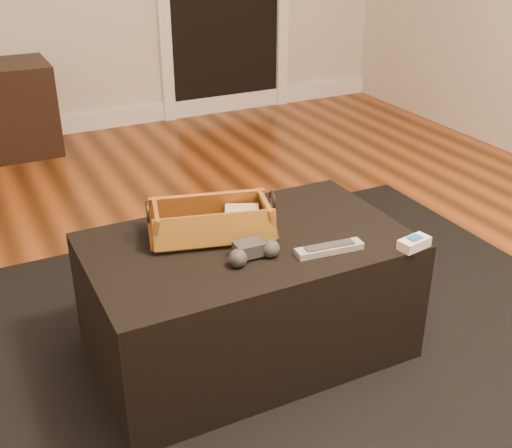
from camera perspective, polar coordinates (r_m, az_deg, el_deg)
name	(u,v)px	position (r m, az deg, el deg)	size (l,w,h in m)	color
floor	(207,384)	(2.12, -4.35, -14.01)	(5.00, 5.50, 0.01)	brown
baseboard	(46,127)	(4.48, -18.15, 8.16)	(5.00, 0.04, 0.12)	white
area_rug	(255,358)	(2.20, -0.12, -11.81)	(2.60, 2.00, 0.01)	black
ottoman	(248,296)	(2.11, -0.73, -6.45)	(1.00, 0.60, 0.42)	black
tv_remote	(206,231)	(2.01, -4.45, -0.65)	(0.21, 0.05, 0.02)	black
cloth_bundle	(242,216)	(2.06, -1.25, 0.68)	(0.11, 0.07, 0.06)	tan
wicker_basket	(212,222)	(2.02, -3.98, 0.13)	(0.43, 0.30, 0.14)	#AB7126
game_controller	(252,251)	(1.88, -0.33, -2.45)	(0.17, 0.10, 0.06)	#2F2F32
silver_remote	(329,248)	(1.95, 6.54, -2.18)	(0.22, 0.07, 0.02)	#AFB2B7
cream_gadget	(414,243)	(2.01, 13.88, -1.65)	(0.11, 0.07, 0.04)	white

